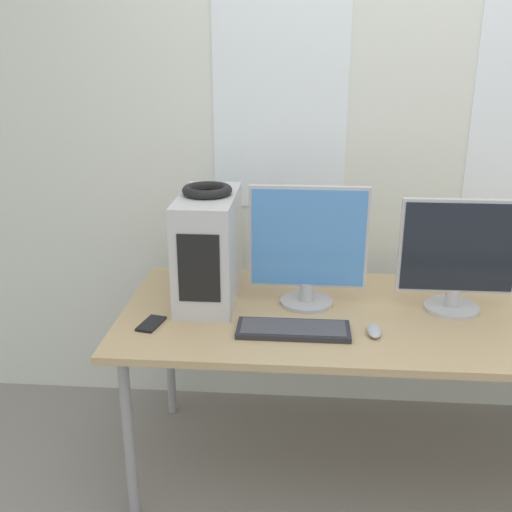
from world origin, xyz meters
The scene contains 9 objects.
wall_back centered at (0.00, 0.98, 1.35)m, with size 8.00×0.07×2.70m.
desk centered at (0.00, 0.42, 0.68)m, with size 2.26×0.85×0.72m.
pc_tower centered at (-0.81, 0.52, 0.94)m, with size 0.22×0.47×0.43m.
headphones centered at (-0.81, 0.52, 1.17)m, with size 0.19×0.19×0.04m.
monitor_main centered at (-0.42, 0.49, 0.96)m, with size 0.46×0.21×0.48m.
monitor_right_near centered at (0.15, 0.48, 0.94)m, with size 0.44×0.21×0.44m.
keyboard centered at (-0.46, 0.24, 0.73)m, with size 0.41×0.15×0.02m.
mouse centered at (-0.18, 0.24, 0.74)m, with size 0.05×0.11×0.03m.
cell_phone centered at (-0.99, 0.25, 0.73)m, with size 0.09×0.14×0.01m.
Camera 1 is at (-0.44, -1.70, 1.70)m, focal length 42.00 mm.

